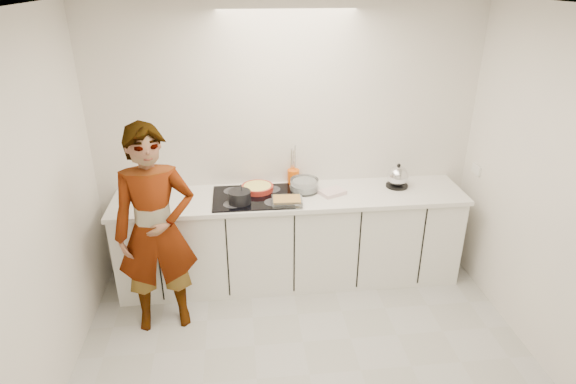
{
  "coord_description": "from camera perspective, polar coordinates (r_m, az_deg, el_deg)",
  "views": [
    {
      "loc": [
        -0.46,
        -2.7,
        2.78
      ],
      "look_at": [
        -0.05,
        1.05,
        1.05
      ],
      "focal_mm": 30.0,
      "sensor_mm": 36.0,
      "label": 1
    }
  ],
  "objects": [
    {
      "name": "wall_right",
      "position": [
        3.84,
        30.56,
        -1.79
      ],
      "size": [
        0.02,
        3.2,
        2.6
      ],
      "color": "white",
      "rests_on": "ground"
    },
    {
      "name": "wall_left",
      "position": [
        3.36,
        -29.04,
        -4.9
      ],
      "size": [
        0.0,
        3.2,
        2.6
      ],
      "primitive_type": "cube",
      "color": "white",
      "rests_on": "ground"
    },
    {
      "name": "tea_towel",
      "position": [
        4.46,
        5.28,
        -0.03
      ],
      "size": [
        0.27,
        0.24,
        0.04
      ],
      "primitive_type": "cube",
      "rotation": [
        0.0,
        0.0,
        0.44
      ],
      "color": "white",
      "rests_on": "countertop"
    },
    {
      "name": "utensil_crock",
      "position": [
        4.64,
        0.65,
        1.81
      ],
      "size": [
        0.15,
        0.15,
        0.14
      ],
      "primitive_type": "cylinder",
      "rotation": [
        0.0,
        0.0,
        0.39
      ],
      "color": "#F75F0A",
      "rests_on": "countertop"
    },
    {
      "name": "wall_back",
      "position": [
        4.57,
        -0.12,
        5.74
      ],
      "size": [
        3.6,
        0.0,
        2.6
      ],
      "primitive_type": "cube",
      "color": "white",
      "rests_on": "ground"
    },
    {
      "name": "ceiling",
      "position": [
        2.75,
        3.63,
        20.79
      ],
      "size": [
        3.6,
        3.2,
        0.0
      ],
      "primitive_type": "cube",
      "color": "white",
      "rests_on": "wall_back"
    },
    {
      "name": "baking_dish",
      "position": [
        4.22,
        -0.13,
        -1.03
      ],
      "size": [
        0.28,
        0.21,
        0.05
      ],
      "color": "silver",
      "rests_on": "hob"
    },
    {
      "name": "countertop",
      "position": [
        4.43,
        0.32,
        -0.62
      ],
      "size": [
        3.24,
        0.64,
        0.04
      ],
      "primitive_type": "cube",
      "color": "white",
      "rests_on": "base_cabinets"
    },
    {
      "name": "saucepan",
      "position": [
        4.25,
        -5.76,
        -0.59
      ],
      "size": [
        0.26,
        0.26,
        0.19
      ],
      "color": "black",
      "rests_on": "hob"
    },
    {
      "name": "floor",
      "position": [
        3.91,
        2.55,
        -20.8
      ],
      "size": [
        3.6,
        3.2,
        0.0
      ],
      "primitive_type": "cube",
      "color": "#B6B6B3",
      "rests_on": "ground"
    },
    {
      "name": "mixing_bowl",
      "position": [
        4.49,
        1.95,
        0.76
      ],
      "size": [
        0.31,
        0.31,
        0.12
      ],
      "color": "silver",
      "rests_on": "countertop"
    },
    {
      "name": "base_cabinets",
      "position": [
        4.65,
        0.31,
        -5.7
      ],
      "size": [
        3.2,
        0.58,
        0.87
      ],
      "primitive_type": "cube",
      "color": "white",
      "rests_on": "floor"
    },
    {
      "name": "tart_dish",
      "position": [
        4.49,
        -3.64,
        0.52
      ],
      "size": [
        0.39,
        0.39,
        0.05
      ],
      "color": "#AC2A1F",
      "rests_on": "hob"
    },
    {
      "name": "kettle",
      "position": [
        4.68,
        12.87,
        1.74
      ],
      "size": [
        0.26,
        0.26,
        0.24
      ],
      "color": "black",
      "rests_on": "countertop"
    },
    {
      "name": "cook",
      "position": [
        4.0,
        -15.39,
        -4.53
      ],
      "size": [
        0.7,
        0.51,
        1.78
      ],
      "primitive_type": "imported",
      "rotation": [
        0.0,
        0.0,
        0.14
      ],
      "color": "white",
      "rests_on": "floor"
    },
    {
      "name": "hob",
      "position": [
        4.38,
        -4.2,
        -0.62
      ],
      "size": [
        0.72,
        0.54,
        0.01
      ],
      "primitive_type": "cube",
      "color": "black",
      "rests_on": "countertop"
    }
  ]
}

